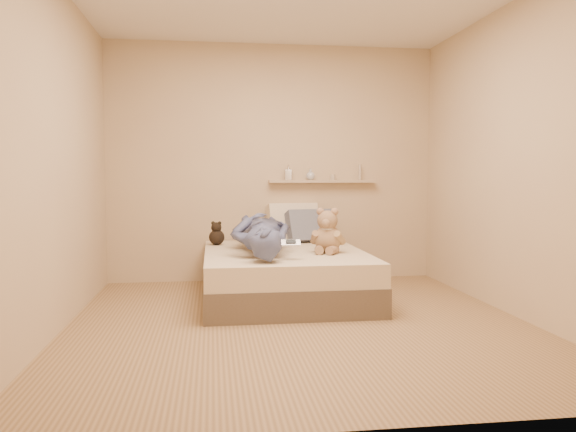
{
  "coord_description": "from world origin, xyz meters",
  "views": [
    {
      "loc": [
        -0.67,
        -4.3,
        1.15
      ],
      "look_at": [
        0.0,
        0.65,
        0.8
      ],
      "focal_mm": 35.0,
      "sensor_mm": 36.0,
      "label": 1
    }
  ],
  "objects": [
    {
      "name": "room",
      "position": [
        0.0,
        0.0,
        1.3
      ],
      "size": [
        3.8,
        3.8,
        3.8
      ],
      "color": "#9D7C51",
      "rests_on": "ground"
    },
    {
      "name": "shelf_bottles",
      "position": [
        0.39,
        1.84,
        1.19
      ],
      "size": [
        0.87,
        0.13,
        0.17
      ],
      "color": "silver",
      "rests_on": "wall_shelf"
    },
    {
      "name": "pillow_grey",
      "position": [
        0.37,
        1.62,
        0.62
      ],
      "size": [
        0.55,
        0.37,
        0.37
      ],
      "primitive_type": "cube",
      "rotation": [
        -0.39,
        0.0,
        0.24
      ],
      "color": "slate",
      "rests_on": "bed"
    },
    {
      "name": "game_console",
      "position": [
        -0.02,
        0.35,
        0.59
      ],
      "size": [
        0.16,
        0.07,
        0.06
      ],
      "color": "#BABBC1",
      "rests_on": "bed"
    },
    {
      "name": "pillow_cream",
      "position": [
        0.21,
        1.76,
        0.65
      ],
      "size": [
        0.58,
        0.35,
        0.43
      ],
      "primitive_type": "cube",
      "rotation": [
        -0.28,
        0.0,
        0.16
      ],
      "color": "beige",
      "rests_on": "bed"
    },
    {
      "name": "person",
      "position": [
        -0.23,
        0.87,
        0.63
      ],
      "size": [
        0.63,
        1.56,
        0.37
      ],
      "primitive_type": "imported",
      "rotation": [
        0.0,
        0.0,
        3.1
      ],
      "color": "#4F567C",
      "rests_on": "bed"
    },
    {
      "name": "bed",
      "position": [
        0.0,
        0.93,
        0.22
      ],
      "size": [
        1.5,
        1.9,
        0.45
      ],
      "color": "brown",
      "rests_on": "floor"
    },
    {
      "name": "dark_plush",
      "position": [
        -0.63,
        1.47,
        0.56
      ],
      "size": [
        0.16,
        0.16,
        0.25
      ],
      "color": "black",
      "rests_on": "bed"
    },
    {
      "name": "teddy_bear",
      "position": [
        0.38,
        0.73,
        0.62
      ],
      "size": [
        0.33,
        0.34,
        0.42
      ],
      "color": "#A5815A",
      "rests_on": "bed"
    },
    {
      "name": "wall_shelf",
      "position": [
        0.55,
        1.84,
        1.1
      ],
      "size": [
        1.2,
        0.12,
        0.03
      ],
      "primitive_type": "cube",
      "color": "tan",
      "rests_on": "wall_back"
    }
  ]
}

